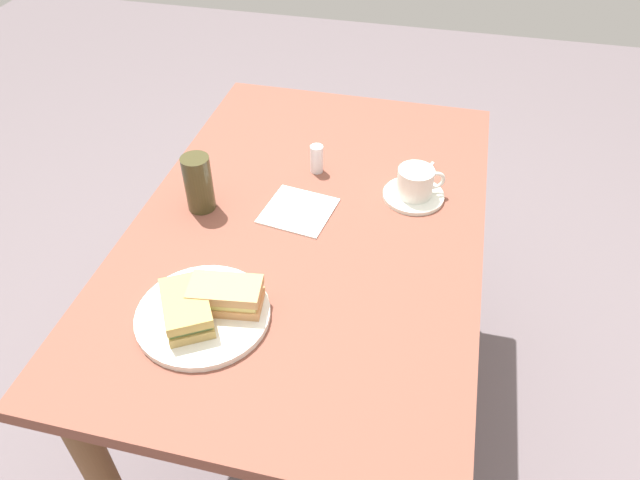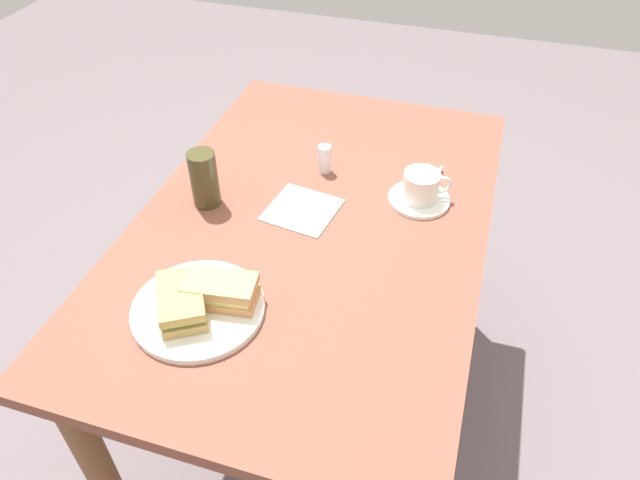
{
  "view_description": "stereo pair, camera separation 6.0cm",
  "coord_description": "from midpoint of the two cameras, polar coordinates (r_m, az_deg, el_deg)",
  "views": [
    {
      "loc": [
        0.99,
        0.26,
        1.58
      ],
      "look_at": [
        0.09,
        0.05,
        0.76
      ],
      "focal_mm": 33.06,
      "sensor_mm": 36.0,
      "label": 1
    },
    {
      "loc": [
        0.97,
        0.32,
        1.58
      ],
      "look_at": [
        0.09,
        0.05,
        0.76
      ],
      "focal_mm": 33.06,
      "sensor_mm": 36.0,
      "label": 2
    }
  ],
  "objects": [
    {
      "name": "salt_shaker",
      "position": [
        1.46,
        -1.51,
        7.84
      ],
      "size": [
        0.03,
        0.03,
        0.07
      ],
      "primitive_type": "cylinder",
      "color": "silver",
      "rests_on": "dining_table"
    },
    {
      "name": "spoon",
      "position": [
        1.46,
        8.92,
        6.14
      ],
      "size": [
        0.1,
        0.03,
        0.01
      ],
      "color": "silver",
      "rests_on": "coffee_saucer"
    },
    {
      "name": "coffee_saucer",
      "position": [
        1.41,
        7.82,
        4.27
      ],
      "size": [
        0.14,
        0.14,
        0.01
      ],
      "primitive_type": "cylinder",
      "color": "white",
      "rests_on": "dining_table"
    },
    {
      "name": "napkin",
      "position": [
        1.36,
        -3.37,
        2.83
      ],
      "size": [
        0.17,
        0.17,
        0.0
      ],
      "primitive_type": "cube",
      "rotation": [
        0.0,
        0.0,
        -0.15
      ],
      "color": "white",
      "rests_on": "dining_table"
    },
    {
      "name": "sandwich_plate",
      "position": [
        1.15,
        -12.73,
        -7.1
      ],
      "size": [
        0.25,
        0.25,
        0.01
      ],
      "primitive_type": "cylinder",
      "color": "white",
      "rests_on": "dining_table"
    },
    {
      "name": "drinking_glass",
      "position": [
        1.36,
        -12.93,
        5.35
      ],
      "size": [
        0.06,
        0.06,
        0.14
      ],
      "primitive_type": "cylinder",
      "color": "#413C21",
      "rests_on": "dining_table"
    },
    {
      "name": "sandwich_back",
      "position": [
        1.13,
        -10.61,
        -5.31
      ],
      "size": [
        0.09,
        0.14,
        0.05
      ],
      "color": "tan",
      "rests_on": "sandwich_plate"
    },
    {
      "name": "coffee_cup",
      "position": [
        1.38,
        8.04,
        5.62
      ],
      "size": [
        0.08,
        0.11,
        0.07
      ],
      "color": "white",
      "rests_on": "coffee_saucer"
    },
    {
      "name": "ground_plane",
      "position": [
        1.88,
        -1.72,
        -15.35
      ],
      "size": [
        6.0,
        6.0,
        0.0
      ],
      "primitive_type": "plane",
      "color": "#675B5F"
    },
    {
      "name": "sandwich_front",
      "position": [
        1.12,
        -14.3,
        -6.44
      ],
      "size": [
        0.16,
        0.14,
        0.05
      ],
      "color": "tan",
      "rests_on": "sandwich_plate"
    },
    {
      "name": "dining_table",
      "position": [
        1.41,
        -2.22,
        -1.58
      ],
      "size": [
        1.19,
        0.77,
        0.73
      ],
      "color": "brown",
      "rests_on": "ground_plane"
    }
  ]
}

